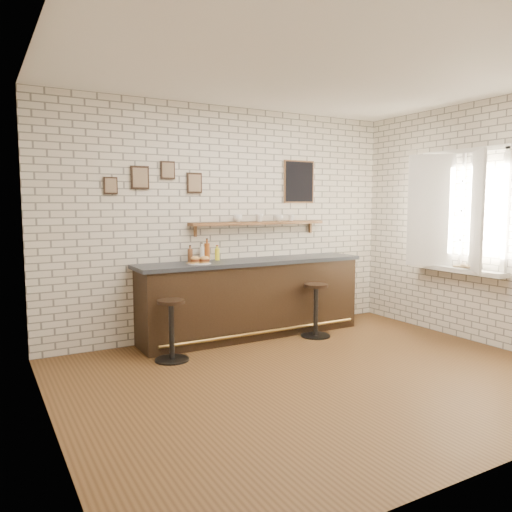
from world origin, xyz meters
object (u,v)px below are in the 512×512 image
object	(u,v)px
sandwich_plate	(199,263)
book_lower	(461,267)
bar_stool_left	(172,328)
shelf_cup_b	(260,218)
shelf_cup_d	(291,218)
bitters_bottle_white	(202,254)
bar_stool_right	(316,308)
condiment_bottle_yellow	(217,254)
shelf_cup_c	(279,218)
ciabatta_sandwich	(200,260)
bar_counter	(252,298)
bitters_bottle_brown	(190,255)
shelf_cup_a	(238,218)
book_upper	(464,266)
bitters_bottle_amber	(207,252)

from	to	relation	value
sandwich_plate	book_lower	bearing A→B (deg)	-25.81
bar_stool_left	shelf_cup_b	bearing A→B (deg)	24.30
shelf_cup_d	book_lower	distance (m)	2.31
bitters_bottle_white	shelf_cup_b	world-z (taller)	shelf_cup_b
shelf_cup_d	bar_stool_right	bearing A→B (deg)	-88.16
bitters_bottle_white	condiment_bottle_yellow	distance (m)	0.21
shelf_cup_b	shelf_cup_c	distance (m)	0.31
ciabatta_sandwich	shelf_cup_d	distance (m)	1.60
bar_stool_right	shelf_cup_b	xyz separation A→B (m)	(-0.48, 0.65, 1.18)
bar_stool_right	bar_counter	bearing A→B (deg)	147.30
ciabatta_sandwich	condiment_bottle_yellow	xyz separation A→B (m)	(0.35, 0.25, 0.03)
bar_counter	bitters_bottle_brown	xyz separation A→B (m)	(-0.79, 0.19, 0.59)
bitters_bottle_brown	shelf_cup_c	size ratio (longest dim) A/B	1.86
shelf_cup_b	book_lower	xyz separation A→B (m)	(1.97, -1.69, -0.61)
condiment_bottle_yellow	shelf_cup_a	world-z (taller)	shelf_cup_a
ciabatta_sandwich	bitters_bottle_brown	world-z (taller)	bitters_bottle_brown
condiment_bottle_yellow	book_lower	bearing A→B (deg)	-32.87
ciabatta_sandwich	condiment_bottle_yellow	distance (m)	0.43
shelf_cup_a	book_upper	size ratio (longest dim) A/B	0.49
shelf_cup_a	book_upper	xyz separation A→B (m)	(2.30, -1.72, -0.59)
bitters_bottle_white	shelf_cup_a	bearing A→B (deg)	0.84
shelf_cup_b	book_lower	bearing A→B (deg)	-108.76
ciabatta_sandwich	bitters_bottle_white	xyz separation A→B (m)	(0.14, 0.25, 0.05)
ciabatta_sandwich	bar_stool_left	bearing A→B (deg)	-141.23
sandwich_plate	condiment_bottle_yellow	bearing A→B (deg)	34.81
bar_counter	shelf_cup_d	size ratio (longest dim) A/B	34.02
shelf_cup_a	book_lower	size ratio (longest dim) A/B	0.51
bar_counter	book_lower	distance (m)	2.69
shelf_cup_c	shelf_cup_b	bearing A→B (deg)	80.69
shelf_cup_d	book_upper	world-z (taller)	shelf_cup_d
ciabatta_sandwich	bar_stool_right	xyz separation A→B (m)	(1.46, -0.39, -0.69)
ciabatta_sandwich	book_upper	xyz separation A→B (m)	(2.96, -1.47, -0.10)
bitters_bottle_brown	shelf_cup_c	distance (m)	1.40
bitters_bottle_brown	condiment_bottle_yellow	size ratio (longest dim) A/B	1.08
bitters_bottle_amber	bar_stool_left	distance (m)	1.26
bitters_bottle_amber	bar_counter	bearing A→B (deg)	-19.14
ciabatta_sandwich	shelf_cup_a	xyz separation A→B (m)	(0.66, 0.26, 0.49)
bitters_bottle_white	ciabatta_sandwich	bearing A→B (deg)	-118.45
bitters_bottle_white	shelf_cup_d	distance (m)	1.43
bitters_bottle_amber	bar_stool_left	xyz separation A→B (m)	(-0.74, -0.68, -0.76)
bitters_bottle_brown	shelf_cup_c	world-z (taller)	shelf_cup_c
shelf_cup_a	bitters_bottle_brown	bearing A→B (deg)	155.91
condiment_bottle_yellow	shelf_cup_a	size ratio (longest dim) A/B	1.61
condiment_bottle_yellow	book_upper	size ratio (longest dim) A/B	0.79
shelf_cup_b	book_upper	bearing A→B (deg)	-109.28
bitters_bottle_amber	shelf_cup_a	world-z (taller)	shelf_cup_a
book_upper	sandwich_plate	bearing A→B (deg)	-172.05
bitters_bottle_amber	book_lower	xyz separation A→B (m)	(2.75, -1.69, -0.19)
book_upper	bitters_bottle_brown	bearing A→B (deg)	-175.66
condiment_bottle_yellow	shelf_cup_a	xyz separation A→B (m)	(0.31, 0.01, 0.46)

